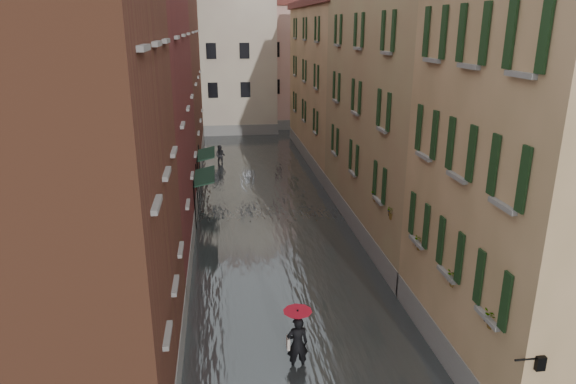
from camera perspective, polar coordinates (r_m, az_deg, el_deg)
ground at (r=18.24m, az=1.72°, el=-15.95°), size 120.00×120.00×0.00m
floodwater at (r=29.79m, az=-2.35°, el=-1.79°), size 10.00×60.00×0.20m
building_left_near at (r=14.15m, az=-25.74°, el=1.07°), size 6.00×8.00×13.00m
building_left_mid at (r=24.64m, az=-18.19°, el=7.93°), size 6.00×14.00×12.50m
building_left_far at (r=39.30m, az=-14.56°, el=12.81°), size 6.00×16.00×14.00m
building_right_near at (r=16.66m, az=27.64°, el=0.46°), size 6.00×8.00×11.50m
building_right_mid at (r=26.01m, az=14.10°, el=9.33°), size 6.00×14.00×13.00m
building_right_far at (r=40.31m, az=6.17°, el=11.60°), size 6.00×16.00×11.50m
building_end_cream at (r=53.04m, az=-8.42°, el=13.85°), size 12.00×9.00×13.00m
building_end_pink at (r=55.73m, az=1.17°, el=13.71°), size 10.00×9.00×12.00m
awning_near at (r=27.71m, az=-9.34°, el=1.61°), size 1.09×3.25×2.80m
awning_far at (r=32.58m, az=-9.16°, el=4.08°), size 1.09×3.04×2.80m
wall_lantern at (r=13.36m, az=26.05°, el=-16.59°), size 0.71×0.22×0.35m
window_planters at (r=18.06m, az=14.61°, el=-4.30°), size 0.59×10.76×0.84m
pedestrian_main at (r=16.19m, az=1.05°, el=-15.68°), size 0.89×0.89×2.06m
pedestrian_far at (r=39.33m, az=-7.53°, el=4.04°), size 0.92×0.82×1.58m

